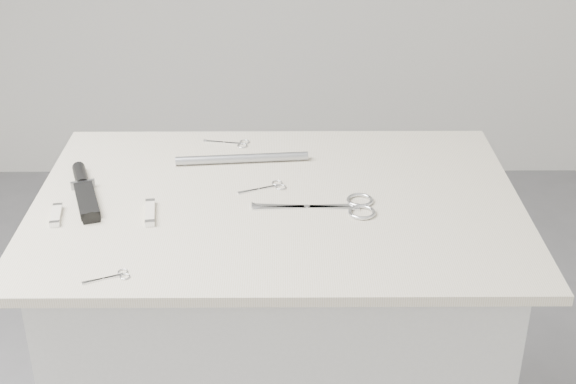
{
  "coord_description": "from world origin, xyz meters",
  "views": [
    {
      "loc": [
        0.01,
        -1.45,
        1.7
      ],
      "look_at": [
        0.02,
        0.03,
        0.92
      ],
      "focal_mm": 50.0,
      "sensor_mm": 36.0,
      "label": 1
    }
  ],
  "objects_px": {
    "embroidery_scissors_a": "(269,187)",
    "embroidery_scissors_b": "(234,143)",
    "plinth": "(279,376)",
    "tiny_scissors": "(113,277)",
    "metal_rail": "(242,158)",
    "sheathed_knife": "(84,188)",
    "pocket_knife_a": "(150,212)",
    "large_shears": "(342,206)",
    "pocket_knife_b": "(56,215)"
  },
  "relations": [
    {
      "from": "plinth",
      "to": "large_shears",
      "type": "distance_m",
      "value": 0.49
    },
    {
      "from": "embroidery_scissors_b",
      "to": "metal_rail",
      "type": "relative_size",
      "value": 0.36
    },
    {
      "from": "embroidery_scissors_a",
      "to": "tiny_scissors",
      "type": "bearing_deg",
      "value": -151.2
    },
    {
      "from": "plinth",
      "to": "tiny_scissors",
      "type": "xyz_separation_m",
      "value": [
        -0.28,
        -0.29,
        0.47
      ]
    },
    {
      "from": "large_shears",
      "to": "embroidery_scissors_a",
      "type": "height_order",
      "value": "large_shears"
    },
    {
      "from": "embroidery_scissors_b",
      "to": "pocket_knife_a",
      "type": "xyz_separation_m",
      "value": [
        -0.15,
        -0.34,
        0.0
      ]
    },
    {
      "from": "sheathed_knife",
      "to": "embroidery_scissors_a",
      "type": "bearing_deg",
      "value": -105.76
    },
    {
      "from": "tiny_scissors",
      "to": "pocket_knife_a",
      "type": "bearing_deg",
      "value": 58.88
    },
    {
      "from": "pocket_knife_b",
      "to": "metal_rail",
      "type": "distance_m",
      "value": 0.43
    },
    {
      "from": "large_shears",
      "to": "embroidery_scissors_b",
      "type": "height_order",
      "value": "large_shears"
    },
    {
      "from": "large_shears",
      "to": "tiny_scissors",
      "type": "height_order",
      "value": "large_shears"
    },
    {
      "from": "tiny_scissors",
      "to": "metal_rail",
      "type": "xyz_separation_m",
      "value": [
        0.2,
        0.46,
        0.01
      ]
    },
    {
      "from": "tiny_scissors",
      "to": "pocket_knife_b",
      "type": "bearing_deg",
      "value": 102.72
    },
    {
      "from": "metal_rail",
      "to": "embroidery_scissors_b",
      "type": "bearing_deg",
      "value": 102.76
    },
    {
      "from": "pocket_knife_b",
      "to": "tiny_scissors",
      "type": "bearing_deg",
      "value": -153.3
    },
    {
      "from": "plinth",
      "to": "large_shears",
      "type": "xyz_separation_m",
      "value": [
        0.13,
        -0.04,
        0.47
      ]
    },
    {
      "from": "large_shears",
      "to": "pocket_knife_a",
      "type": "height_order",
      "value": "pocket_knife_a"
    },
    {
      "from": "plinth",
      "to": "pocket_knife_a",
      "type": "distance_m",
      "value": 0.54
    },
    {
      "from": "embroidery_scissors_a",
      "to": "pocket_knife_b",
      "type": "relative_size",
      "value": 1.24
    },
    {
      "from": "sheathed_knife",
      "to": "metal_rail",
      "type": "xyz_separation_m",
      "value": [
        0.32,
        0.14,
        0.0
      ]
    },
    {
      "from": "large_shears",
      "to": "embroidery_scissors_b",
      "type": "distance_m",
      "value": 0.39
    },
    {
      "from": "embroidery_scissors_a",
      "to": "embroidery_scissors_b",
      "type": "relative_size",
      "value": 0.95
    },
    {
      "from": "metal_rail",
      "to": "large_shears",
      "type": "bearing_deg",
      "value": -45.49
    },
    {
      "from": "tiny_scissors",
      "to": "embroidery_scissors_b",
      "type": "bearing_deg",
      "value": 49.47
    },
    {
      "from": "embroidery_scissors_a",
      "to": "metal_rail",
      "type": "height_order",
      "value": "metal_rail"
    },
    {
      "from": "large_shears",
      "to": "embroidery_scissors_a",
      "type": "distance_m",
      "value": 0.17
    },
    {
      "from": "pocket_knife_b",
      "to": "embroidery_scissors_b",
      "type": "bearing_deg",
      "value": -52.04
    },
    {
      "from": "embroidery_scissors_a",
      "to": "sheathed_knife",
      "type": "relative_size",
      "value": 0.44
    },
    {
      "from": "large_shears",
      "to": "embroidery_scissors_b",
      "type": "xyz_separation_m",
      "value": [
        -0.23,
        0.32,
        -0.0
      ]
    },
    {
      "from": "plinth",
      "to": "tiny_scissors",
      "type": "height_order",
      "value": "tiny_scissors"
    },
    {
      "from": "embroidery_scissors_a",
      "to": "pocket_knife_a",
      "type": "bearing_deg",
      "value": -176.42
    },
    {
      "from": "embroidery_scissors_b",
      "to": "sheathed_knife",
      "type": "relative_size",
      "value": 0.47
    },
    {
      "from": "pocket_knife_b",
      "to": "metal_rail",
      "type": "xyz_separation_m",
      "value": [
        0.36,
        0.25,
        0.0
      ]
    },
    {
      "from": "tiny_scissors",
      "to": "metal_rail",
      "type": "height_order",
      "value": "metal_rail"
    },
    {
      "from": "sheathed_knife",
      "to": "pocket_knife_b",
      "type": "relative_size",
      "value": 2.81
    },
    {
      "from": "pocket_knife_a",
      "to": "pocket_knife_b",
      "type": "bearing_deg",
      "value": 85.41
    },
    {
      "from": "embroidery_scissors_b",
      "to": "tiny_scissors",
      "type": "relative_size",
      "value": 1.34
    },
    {
      "from": "embroidery_scissors_b",
      "to": "pocket_knife_b",
      "type": "bearing_deg",
      "value": -122.36
    },
    {
      "from": "pocket_knife_a",
      "to": "metal_rail",
      "type": "height_order",
      "value": "metal_rail"
    },
    {
      "from": "pocket_knife_b",
      "to": "large_shears",
      "type": "bearing_deg",
      "value": -95.08
    },
    {
      "from": "embroidery_scissors_b",
      "to": "pocket_knife_b",
      "type": "xyz_separation_m",
      "value": [
        -0.33,
        -0.35,
        0.0
      ]
    },
    {
      "from": "embroidery_scissors_a",
      "to": "sheathed_knife",
      "type": "bearing_deg",
      "value": 159.85
    },
    {
      "from": "embroidery_scissors_b",
      "to": "pocket_knife_a",
      "type": "distance_m",
      "value": 0.37
    },
    {
      "from": "sheathed_knife",
      "to": "pocket_knife_a",
      "type": "height_order",
      "value": "sheathed_knife"
    },
    {
      "from": "plinth",
      "to": "tiny_scissors",
      "type": "relative_size",
      "value": 11.13
    },
    {
      "from": "embroidery_scissors_a",
      "to": "pocket_knife_a",
      "type": "relative_size",
      "value": 1.03
    },
    {
      "from": "pocket_knife_a",
      "to": "metal_rail",
      "type": "bearing_deg",
      "value": -43.05
    },
    {
      "from": "sheathed_knife",
      "to": "metal_rail",
      "type": "distance_m",
      "value": 0.35
    },
    {
      "from": "tiny_scissors",
      "to": "metal_rail",
      "type": "relative_size",
      "value": 0.27
    },
    {
      "from": "large_shears",
      "to": "sheathed_knife",
      "type": "distance_m",
      "value": 0.54
    }
  ]
}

